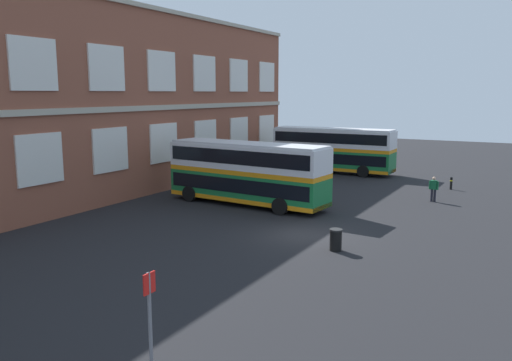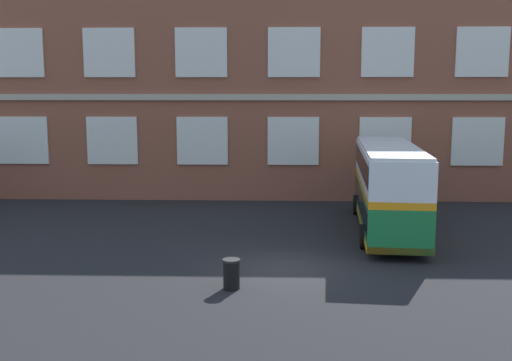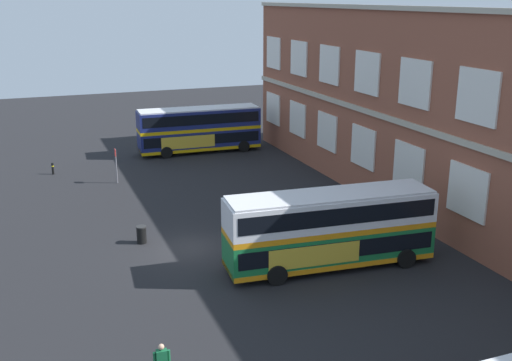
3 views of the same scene
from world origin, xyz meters
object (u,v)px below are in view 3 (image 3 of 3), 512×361
safety_bollard_west (53,168)px  station_litter_bin (142,234)px  double_decker_near (199,129)px  bus_stand_flag (116,162)px  double_decker_middle (330,228)px

safety_bollard_west → station_litter_bin: bearing=13.2°
station_litter_bin → safety_bollard_west: bearing=-166.8°
double_decker_near → bus_stand_flag: double_decker_near is taller
safety_bollard_west → double_decker_middle: bearing=28.1°
bus_stand_flag → station_litter_bin: bus_stand_flag is taller
bus_stand_flag → safety_bollard_west: size_ratio=2.84×
bus_stand_flag → station_litter_bin: 12.46m
double_decker_near → safety_bollard_west: (2.75, -13.05, -1.66)m
double_decker_middle → station_litter_bin: bearing=-128.1°
station_litter_bin → double_decker_middle: bearing=51.9°
station_litter_bin → bus_stand_flag: bearing=177.6°
station_litter_bin → safety_bollard_west: size_ratio=1.08×
bus_stand_flag → safety_bollard_west: (-4.29, -4.43, -1.14)m
station_litter_bin → safety_bollard_west: 17.14m
bus_stand_flag → safety_bollard_west: bearing=-134.0°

